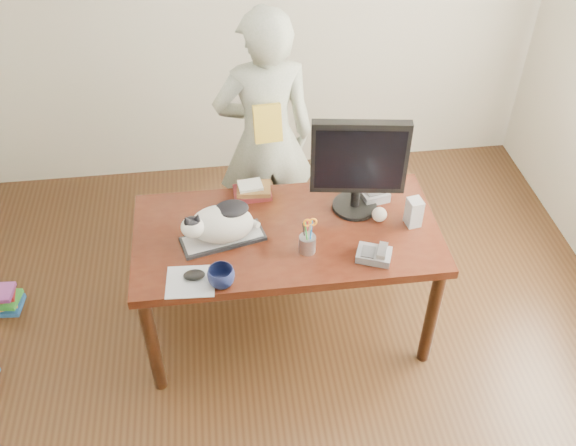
{
  "coord_description": "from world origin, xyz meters",
  "views": [
    {
      "loc": [
        -0.31,
        -1.87,
        3.0
      ],
      "look_at": [
        0.0,
        0.55,
        0.85
      ],
      "focal_mm": 40.0,
      "sensor_mm": 36.0,
      "label": 1
    }
  ],
  "objects_px": {
    "pen_cup": "(307,242)",
    "person": "(266,139)",
    "baseball": "(379,214)",
    "monitor": "(359,163)",
    "book_stack": "(253,190)",
    "cat": "(219,223)",
    "calculator": "(371,191)",
    "phone": "(375,254)",
    "desk": "(285,242)",
    "speaker": "(414,212)",
    "book_pile_b": "(0,299)",
    "mouse": "(194,275)",
    "keyboard": "(223,239)",
    "coffee_mug": "(221,277)"
  },
  "relations": [
    {
      "from": "book_stack",
      "to": "person",
      "type": "distance_m",
      "value": 0.44
    },
    {
      "from": "mouse",
      "to": "phone",
      "type": "distance_m",
      "value": 0.9
    },
    {
      "from": "coffee_mug",
      "to": "calculator",
      "type": "relative_size",
      "value": 0.6
    },
    {
      "from": "speaker",
      "to": "calculator",
      "type": "relative_size",
      "value": 0.73
    },
    {
      "from": "cat",
      "to": "speaker",
      "type": "distance_m",
      "value": 1.01
    },
    {
      "from": "monitor",
      "to": "calculator",
      "type": "height_order",
      "value": "monitor"
    },
    {
      "from": "mouse",
      "to": "speaker",
      "type": "bearing_deg",
      "value": 16.06
    },
    {
      "from": "coffee_mug",
      "to": "book_pile_b",
      "type": "bearing_deg",
      "value": 153.18
    },
    {
      "from": "phone",
      "to": "calculator",
      "type": "xyz_separation_m",
      "value": [
        0.1,
        0.49,
        0.0
      ]
    },
    {
      "from": "pen_cup",
      "to": "baseball",
      "type": "height_order",
      "value": "pen_cup"
    },
    {
      "from": "desk",
      "to": "cat",
      "type": "relative_size",
      "value": 3.88
    },
    {
      "from": "person",
      "to": "phone",
      "type": "bearing_deg",
      "value": 109.0
    },
    {
      "from": "baseball",
      "to": "monitor",
      "type": "bearing_deg",
      "value": 137.69
    },
    {
      "from": "keyboard",
      "to": "calculator",
      "type": "relative_size",
      "value": 2.07
    },
    {
      "from": "pen_cup",
      "to": "baseball",
      "type": "relative_size",
      "value": 2.69
    },
    {
      "from": "pen_cup",
      "to": "person",
      "type": "bearing_deg",
      "value": 97.49
    },
    {
      "from": "phone",
      "to": "book_stack",
      "type": "xyz_separation_m",
      "value": [
        -0.56,
        0.58,
        0.01
      ]
    },
    {
      "from": "phone",
      "to": "book_pile_b",
      "type": "distance_m",
      "value": 2.32
    },
    {
      "from": "cat",
      "to": "phone",
      "type": "bearing_deg",
      "value": -29.77
    },
    {
      "from": "coffee_mug",
      "to": "person",
      "type": "bearing_deg",
      "value": 73.48
    },
    {
      "from": "book_stack",
      "to": "calculator",
      "type": "height_order",
      "value": "book_stack"
    },
    {
      "from": "keyboard",
      "to": "book_pile_b",
      "type": "height_order",
      "value": "keyboard"
    },
    {
      "from": "monitor",
      "to": "book_stack",
      "type": "height_order",
      "value": "monitor"
    },
    {
      "from": "desk",
      "to": "person",
      "type": "xyz_separation_m",
      "value": [
        -0.03,
        0.67,
        0.23
      ]
    },
    {
      "from": "calculator",
      "to": "phone",
      "type": "bearing_deg",
      "value": -113.06
    },
    {
      "from": "cat",
      "to": "person",
      "type": "relative_size",
      "value": 0.25
    },
    {
      "from": "cat",
      "to": "baseball",
      "type": "xyz_separation_m",
      "value": [
        0.84,
        0.06,
        -0.08
      ]
    },
    {
      "from": "mouse",
      "to": "book_stack",
      "type": "relative_size",
      "value": 0.51
    },
    {
      "from": "speaker",
      "to": "mouse",
      "type": "bearing_deg",
      "value": -176.34
    },
    {
      "from": "baseball",
      "to": "book_stack",
      "type": "relative_size",
      "value": 0.37
    },
    {
      "from": "mouse",
      "to": "coffee_mug",
      "type": "relative_size",
      "value": 0.84
    },
    {
      "from": "coffee_mug",
      "to": "speaker",
      "type": "xyz_separation_m",
      "value": [
        1.02,
        0.31,
        0.03
      ]
    },
    {
      "from": "coffee_mug",
      "to": "phone",
      "type": "xyz_separation_m",
      "value": [
        0.77,
        0.08,
        -0.03
      ]
    },
    {
      "from": "cat",
      "to": "speaker",
      "type": "relative_size",
      "value": 2.59
    },
    {
      "from": "cat",
      "to": "calculator",
      "type": "distance_m",
      "value": 0.9
    },
    {
      "from": "pen_cup",
      "to": "baseball",
      "type": "xyz_separation_m",
      "value": [
        0.41,
        0.18,
        -0.02
      ]
    },
    {
      "from": "baseball",
      "to": "book_pile_b",
      "type": "relative_size",
      "value": 0.31
    },
    {
      "from": "book_stack",
      "to": "calculator",
      "type": "relative_size",
      "value": 0.98
    },
    {
      "from": "person",
      "to": "book_stack",
      "type": "bearing_deg",
      "value": 69.64
    },
    {
      "from": "pen_cup",
      "to": "coffee_mug",
      "type": "relative_size",
      "value": 1.64
    },
    {
      "from": "person",
      "to": "speaker",
      "type": "bearing_deg",
      "value": 127.36
    },
    {
      "from": "mouse",
      "to": "speaker",
      "type": "relative_size",
      "value": 0.69
    },
    {
      "from": "speaker",
      "to": "person",
      "type": "distance_m",
      "value": 1.04
    },
    {
      "from": "pen_cup",
      "to": "speaker",
      "type": "relative_size",
      "value": 1.34
    },
    {
      "from": "desk",
      "to": "book_stack",
      "type": "relative_size",
      "value": 7.49
    },
    {
      "from": "baseball",
      "to": "pen_cup",
      "type": "bearing_deg",
      "value": -156.03
    },
    {
      "from": "mouse",
      "to": "keyboard",
      "type": "bearing_deg",
      "value": 62.7
    },
    {
      "from": "cat",
      "to": "keyboard",
      "type": "bearing_deg",
      "value": 8.36
    },
    {
      "from": "desk",
      "to": "book_stack",
      "type": "bearing_deg",
      "value": 121.8
    },
    {
      "from": "cat",
      "to": "coffee_mug",
      "type": "distance_m",
      "value": 0.31
    }
  ]
}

